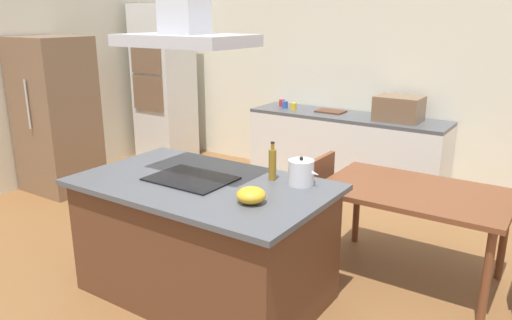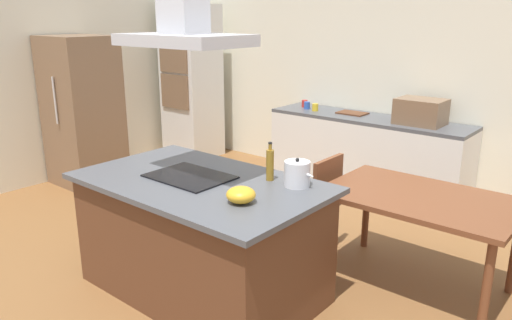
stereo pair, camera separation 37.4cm
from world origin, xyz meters
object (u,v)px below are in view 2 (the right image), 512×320
(olive_oil_bottle, at_px, (270,164))
(range_hood, at_px, (183,8))
(cooktop, at_px, (190,176))
(coffee_mug_yellow, at_px, (315,107))
(countertop_microwave, at_px, (421,112))
(dining_table, at_px, (420,206))
(coffee_mug_red, at_px, (305,103))
(coffee_mug_blue, at_px, (307,105))
(refrigerator, at_px, (83,112))
(chair_at_left_end, at_px, (317,198))
(wall_oven_stack, at_px, (191,82))
(tea_kettle, at_px, (297,174))
(mixing_bowl, at_px, (241,195))
(cutting_board, at_px, (352,113))

(olive_oil_bottle, height_order, range_hood, range_hood)
(cooktop, distance_m, coffee_mug_yellow, 2.90)
(countertop_microwave, height_order, dining_table, countertop_microwave)
(olive_oil_bottle, distance_m, range_hood, 1.23)
(cooktop, relative_size, coffee_mug_red, 6.67)
(dining_table, bearing_deg, coffee_mug_blue, 141.85)
(coffee_mug_blue, relative_size, refrigerator, 0.05)
(cooktop, relative_size, chair_at_left_end, 0.67)
(coffee_mug_yellow, bearing_deg, countertop_microwave, 3.29)
(coffee_mug_red, bearing_deg, chair_at_left_end, -52.72)
(cooktop, bearing_deg, range_hood, 0.00)
(cooktop, bearing_deg, olive_oil_bottle, 33.41)
(coffee_mug_yellow, distance_m, wall_oven_stack, 2.08)
(olive_oil_bottle, distance_m, coffee_mug_red, 3.01)
(refrigerator, bearing_deg, tea_kettle, -8.64)
(coffee_mug_red, distance_m, coffee_mug_yellow, 0.29)
(tea_kettle, relative_size, coffee_mug_yellow, 2.59)
(countertop_microwave, bearing_deg, coffee_mug_blue, -178.91)
(mixing_bowl, height_order, coffee_mug_red, mixing_bowl)
(countertop_microwave, bearing_deg, mixing_bowl, -89.10)
(coffee_mug_blue, bearing_deg, countertop_microwave, 1.09)
(countertop_microwave, relative_size, chair_at_left_end, 0.56)
(coffee_mug_red, relative_size, range_hood, 0.10)
(coffee_mug_yellow, relative_size, range_hood, 0.10)
(olive_oil_bottle, distance_m, countertop_microwave, 2.55)
(cooktop, height_order, refrigerator, refrigerator)
(countertop_microwave, bearing_deg, coffee_mug_red, 177.57)
(cooktop, relative_size, coffee_mug_blue, 6.67)
(cooktop, distance_m, coffee_mug_red, 3.11)
(olive_oil_bottle, xyz_separation_m, chair_at_left_end, (-0.09, 0.79, -0.51))
(wall_oven_stack, bearing_deg, coffee_mug_red, 9.43)
(coffee_mug_red, xyz_separation_m, range_hood, (0.99, -2.95, 1.16))
(wall_oven_stack, xyz_separation_m, dining_table, (4.12, -1.53, -0.43))
(cooktop, xyz_separation_m, cutting_board, (-0.28, 2.93, 0.00))
(countertop_microwave, xyz_separation_m, dining_table, (0.74, -1.76, -0.37))
(cutting_board, relative_size, wall_oven_stack, 0.15)
(olive_oil_bottle, height_order, cutting_board, olive_oil_bottle)
(coffee_mug_yellow, bearing_deg, range_hood, -75.41)
(dining_table, distance_m, range_hood, 2.25)
(range_hood, bearing_deg, coffee_mug_blue, 107.24)
(mixing_bowl, distance_m, coffee_mug_yellow, 3.25)
(cutting_board, relative_size, dining_table, 0.24)
(chair_at_left_end, bearing_deg, mixing_bowl, -79.92)
(tea_kettle, bearing_deg, coffee_mug_yellow, 120.61)
(cooktop, distance_m, mixing_bowl, 0.65)
(countertop_microwave, xyz_separation_m, cutting_board, (-0.86, 0.05, -0.13))
(wall_oven_stack, distance_m, chair_at_left_end, 3.60)
(mixing_bowl, xyz_separation_m, coffee_mug_blue, (-1.52, 2.99, -0.01))
(mixing_bowl, relative_size, refrigerator, 0.11)
(coffee_mug_blue, xyz_separation_m, chair_at_left_end, (1.29, -1.73, -0.44))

